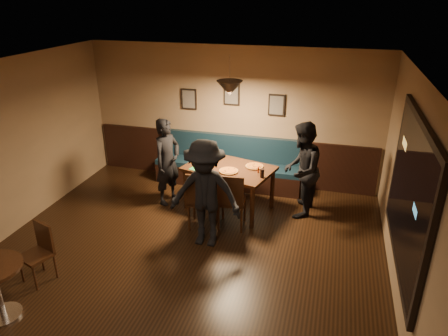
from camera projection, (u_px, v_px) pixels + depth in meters
name	position (u px, v px, depth m)	size (l,w,h in m)	color
floor	(170.00, 280.00, 5.81)	(7.00, 7.00, 0.00)	black
ceiling	(157.00, 81.00, 4.70)	(7.00, 7.00, 0.00)	silver
wall_back	(232.00, 116.00, 8.35)	(6.00, 6.00, 0.00)	#8C704F
wall_right	(417.00, 223.00, 4.52)	(7.00, 7.00, 0.00)	#8C704F
wainscot	(231.00, 158.00, 8.68)	(5.88, 0.06, 1.00)	black
booth_bench	(228.00, 163.00, 8.44)	(3.00, 0.60, 1.00)	#0F232D
window_frame	(409.00, 195.00, 4.94)	(0.06, 2.56, 1.86)	black
window_glass	(406.00, 194.00, 4.94)	(2.40, 2.40, 0.00)	black
picture_left	(189.00, 99.00, 8.42)	(0.32, 0.04, 0.42)	black
picture_center	(232.00, 95.00, 8.14)	(0.32, 0.04, 0.42)	black
picture_right	(277.00, 105.00, 7.99)	(0.32, 0.04, 0.42)	black
pendant_lamp	(230.00, 88.00, 6.85)	(0.44, 0.44, 0.25)	black
dining_table	(229.00, 188.00, 7.58)	(1.53, 0.98, 0.82)	black
chair_near_left	(203.00, 199.00, 6.93)	(0.47, 0.47, 1.05)	black
chair_near_right	(232.00, 199.00, 6.94)	(0.45, 0.45, 1.02)	black
diner_left	(167.00, 162.00, 7.64)	(0.60, 0.39, 1.65)	black
diner_right	(301.00, 170.00, 7.21)	(0.84, 0.65, 1.72)	black
diner_front	(205.00, 194.00, 6.32)	(1.13, 0.65, 1.75)	black
pizza_a	(208.00, 161.00, 7.62)	(0.37, 0.37, 0.04)	gold
pizza_b	(229.00, 171.00, 7.22)	(0.33, 0.33, 0.04)	orange
pizza_c	(254.00, 166.00, 7.41)	(0.32, 0.32, 0.04)	orange
soda_glass	(262.00, 173.00, 6.99)	(0.07, 0.07, 0.15)	black
tabasco_bottle	(258.00, 169.00, 7.18)	(0.03, 0.03, 0.12)	maroon
napkin_a	(202.00, 159.00, 7.78)	(0.16, 0.16, 0.01)	#1E7430
napkin_b	(194.00, 169.00, 7.35)	(0.13, 0.13, 0.01)	#217C3A
cutlery_set	(219.00, 176.00, 7.08)	(0.02, 0.19, 0.00)	silver
cafe_chair_far	(36.00, 255.00, 5.65)	(0.37, 0.37, 0.84)	black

